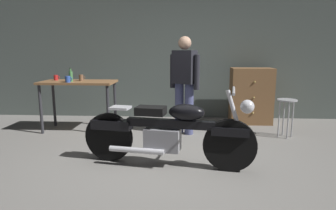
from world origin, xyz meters
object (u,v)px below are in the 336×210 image
(shop_stool, at_px, (287,108))
(bottle, at_px, (71,76))
(person_standing, at_px, (184,81))
(wooden_dresser, at_px, (251,96))
(mug_brown_stoneware, at_px, (81,78))
(mug_red_diner, at_px, (56,78))
(motorcycle, at_px, (168,131))
(mug_blue_enamel, at_px, (68,79))

(shop_stool, xyz_separation_m, bottle, (-3.68, 0.12, 0.50))
(person_standing, xyz_separation_m, wooden_dresser, (1.33, 0.81, -0.38))
(shop_stool, xyz_separation_m, wooden_dresser, (-0.38, 0.94, 0.05))
(shop_stool, height_order, mug_brown_stoneware, mug_brown_stoneware)
(mug_brown_stoneware, distance_m, bottle, 0.21)
(person_standing, bearing_deg, mug_red_diner, 25.59)
(wooden_dresser, bearing_deg, bottle, -166.09)
(person_standing, distance_m, bottle, 1.98)
(motorcycle, xyz_separation_m, bottle, (-1.77, 1.48, 0.55))
(mug_red_diner, distance_m, mug_blue_enamel, 0.50)
(shop_stool, bearing_deg, mug_brown_stoneware, 175.49)
(shop_stool, height_order, mug_blue_enamel, mug_blue_enamel)
(motorcycle, xyz_separation_m, person_standing, (0.20, 1.49, 0.48))
(motorcycle, distance_m, mug_red_diner, 2.78)
(motorcycle, relative_size, person_standing, 1.30)
(shop_stool, distance_m, wooden_dresser, 1.01)
(mug_blue_enamel, relative_size, bottle, 0.51)
(mug_blue_enamel, bearing_deg, person_standing, 3.71)
(bottle, bearing_deg, mug_blue_enamel, -92.95)
(motorcycle, height_order, person_standing, person_standing)
(motorcycle, xyz_separation_m, mug_brown_stoneware, (-1.65, 1.64, 0.51))
(person_standing, relative_size, bottle, 6.93)
(mug_brown_stoneware, bearing_deg, bottle, -129.14)
(bottle, bearing_deg, wooden_dresser, 13.91)
(shop_stool, distance_m, mug_red_diner, 4.08)
(motorcycle, distance_m, mug_blue_enamel, 2.30)
(wooden_dresser, xyz_separation_m, mug_blue_enamel, (-3.31, -0.94, 0.40))
(mug_red_diner, xyz_separation_m, bottle, (0.37, -0.22, 0.05))
(shop_stool, height_order, wooden_dresser, wooden_dresser)
(motorcycle, distance_m, bottle, 2.37)
(motorcycle, height_order, bottle, bottle)
(wooden_dresser, relative_size, mug_blue_enamel, 8.92)
(mug_brown_stoneware, bearing_deg, person_standing, -4.61)
(motorcycle, height_order, wooden_dresser, wooden_dresser)
(mug_brown_stoneware, height_order, mug_blue_enamel, mug_brown_stoneware)
(mug_brown_stoneware, bearing_deg, wooden_dresser, 11.75)
(person_standing, height_order, wooden_dresser, person_standing)
(person_standing, distance_m, mug_red_diner, 2.35)
(mug_brown_stoneware, xyz_separation_m, mug_blue_enamel, (-0.13, -0.28, -0.00))
(motorcycle, bearing_deg, mug_blue_enamel, 152.15)
(mug_brown_stoneware, bearing_deg, mug_red_diner, 172.30)
(mug_red_diner, relative_size, mug_blue_enamel, 0.87)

